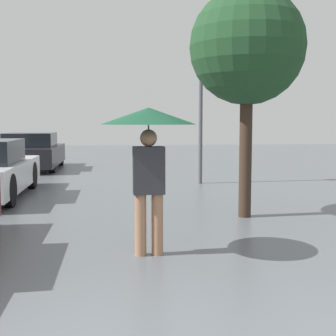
{
  "coord_description": "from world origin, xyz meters",
  "views": [
    {
      "loc": [
        -0.53,
        -2.4,
        1.67
      ],
      "look_at": [
        0.16,
        3.29,
        1.09
      ],
      "focal_mm": 50.0,
      "sensor_mm": 36.0,
      "label": 1
    }
  ],
  "objects": [
    {
      "name": "parked_car_farthest",
      "position": [
        -3.28,
        14.19,
        0.59
      ],
      "size": [
        1.86,
        4.08,
        1.27
      ],
      "color": "black",
      "rests_on": "ground_plane"
    },
    {
      "name": "pedestrian",
      "position": [
        -0.08,
        3.29,
        1.51
      ],
      "size": [
        1.17,
        1.17,
        1.83
      ],
      "color": "#9E7051",
      "rests_on": "ground_plane"
    },
    {
      "name": "tree",
      "position": [
        1.77,
        5.44,
        2.9
      ],
      "size": [
        1.97,
        1.97,
        3.91
      ],
      "color": "#38281E",
      "rests_on": "ground_plane"
    },
    {
      "name": "street_lamp",
      "position": [
        1.83,
        9.88,
        2.79
      ],
      "size": [
        0.33,
        0.33,
        4.01
      ],
      "color": "#515456",
      "rests_on": "ground_plane"
    }
  ]
}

